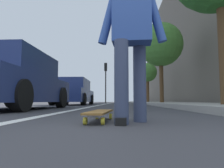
{
  "coord_description": "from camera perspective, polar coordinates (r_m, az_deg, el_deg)",
  "views": [
    {
      "loc": [
        -1.06,
        0.0,
        0.22
      ],
      "look_at": [
        11.23,
        0.58,
        1.27
      ],
      "focal_mm": 32.18,
      "sensor_mm": 36.0,
      "label": 1
    }
  ],
  "objects": [
    {
      "name": "ground_plane",
      "position": [
        11.07,
        2.72,
        -5.99
      ],
      "size": [
        80.0,
        80.0,
        0.0
      ],
      "primitive_type": "plane",
      "color": "#38383D"
    },
    {
      "name": "lane_stripe_white",
      "position": [
        21.1,
        -0.47,
        -5.44
      ],
      "size": [
        52.0,
        0.16,
        0.01
      ],
      "primitive_type": "cube",
      "color": "silver",
      "rests_on": "ground"
    },
    {
      "name": "sidewalk_curb",
      "position": [
        19.31,
        11.92,
        -5.2
      ],
      "size": [
        52.0,
        3.2,
        0.14
      ],
      "primitive_type": "cube",
      "color": "#9E9B93",
      "rests_on": "ground"
    },
    {
      "name": "building_facade",
      "position": [
        24.77,
        17.27,
        10.87
      ],
      "size": [
        40.0,
        1.2,
        13.68
      ],
      "primitive_type": "cube",
      "color": "#635B51",
      "rests_on": "ground"
    },
    {
      "name": "skateboard",
      "position": [
        2.22,
        -3.53,
        -8.19
      ],
      "size": [
        0.85,
        0.25,
        0.11
      ],
      "color": "yellow",
      "rests_on": "ground"
    },
    {
      "name": "skater_person",
      "position": [
        2.18,
        5.53,
        14.34
      ],
      "size": [
        0.45,
        0.72,
        1.64
      ],
      "color": "#384260",
      "rests_on": "ground"
    },
    {
      "name": "parked_car_near",
      "position": [
        5.96,
        -25.73,
        0.44
      ],
      "size": [
        4.2,
        1.92,
        1.49
      ],
      "color": "navy",
      "rests_on": "ground"
    },
    {
      "name": "parked_car_mid",
      "position": [
        11.89,
        -10.79,
        -2.43
      ],
      "size": [
        4.48,
        1.89,
        1.48
      ],
      "color": "navy",
      "rests_on": "ground"
    },
    {
      "name": "traffic_light",
      "position": [
        20.06,
        -1.8,
        2.52
      ],
      "size": [
        0.33,
        0.28,
        4.02
      ],
      "color": "#2D2D2D",
      "rests_on": "ground"
    },
    {
      "name": "street_tree_mid",
      "position": [
        14.26,
        13.67,
        10.75
      ],
      "size": [
        2.96,
        2.96,
        5.52
      ],
      "color": "brown",
      "rests_on": "ground"
    },
    {
      "name": "street_tree_far",
      "position": [
        20.91,
        10.05,
        3.15
      ],
      "size": [
        1.94,
        1.94,
        4.13
      ],
      "color": "brown",
      "rests_on": "ground"
    }
  ]
}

